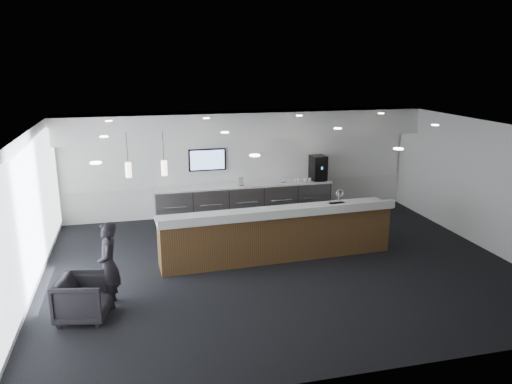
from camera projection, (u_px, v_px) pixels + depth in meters
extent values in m
plane|color=black|center=(281.00, 265.00, 10.92)|extent=(10.00, 10.00, 0.00)
cube|color=black|center=(283.00, 129.00, 10.14)|extent=(10.00, 8.00, 0.02)
cube|color=silver|center=(242.00, 163.00, 14.28)|extent=(10.00, 0.02, 3.00)
cube|color=silver|center=(27.00, 217.00, 9.37)|extent=(0.02, 8.00, 3.00)
cube|color=silver|center=(486.00, 186.00, 11.69)|extent=(0.02, 8.00, 3.00)
cube|color=white|center=(245.00, 124.00, 13.56)|extent=(10.00, 0.90, 0.70)
cube|color=white|center=(242.00, 159.00, 14.23)|extent=(9.80, 0.06, 1.40)
cube|color=#CEE5F8|center=(29.00, 217.00, 9.38)|extent=(0.04, 7.36, 2.55)
cube|color=gray|center=(244.00, 201.00, 14.21)|extent=(5.00, 0.60, 0.90)
cube|color=white|center=(244.00, 185.00, 14.09)|extent=(5.06, 0.66, 0.05)
cylinder|color=silver|center=(175.00, 208.00, 13.44)|extent=(0.60, 0.02, 0.02)
cylinder|color=silver|center=(211.00, 205.00, 13.67)|extent=(0.60, 0.02, 0.02)
cylinder|color=silver|center=(247.00, 203.00, 13.90)|extent=(0.60, 0.02, 0.02)
cylinder|color=silver|center=(281.00, 200.00, 14.13)|extent=(0.60, 0.02, 0.02)
cylinder|color=silver|center=(315.00, 198.00, 14.37)|extent=(0.60, 0.02, 0.02)
cube|color=black|center=(207.00, 160.00, 13.92)|extent=(1.05, 0.07, 0.62)
cube|color=blue|center=(207.00, 160.00, 13.89)|extent=(0.95, 0.01, 0.54)
cylinder|color=#FFEBC6|center=(163.00, 163.00, 10.53)|extent=(0.12, 0.12, 0.30)
cylinder|color=#FFEBC6|center=(128.00, 165.00, 10.37)|extent=(0.12, 0.12, 0.30)
cube|color=#50321A|center=(277.00, 235.00, 11.24)|extent=(5.30, 0.98, 1.05)
cube|color=white|center=(277.00, 212.00, 11.10)|extent=(5.38, 1.06, 0.06)
cube|color=white|center=(284.00, 213.00, 10.69)|extent=(5.35, 0.37, 0.18)
cylinder|color=silver|center=(339.00, 198.00, 11.57)|extent=(0.04, 0.04, 0.28)
torus|color=silver|center=(340.00, 193.00, 11.47)|extent=(0.19, 0.04, 0.19)
cube|color=black|center=(318.00, 168.00, 14.50)|extent=(0.45, 0.49, 0.72)
cube|color=silver|center=(321.00, 181.00, 14.36)|extent=(0.26, 0.12, 0.02)
cube|color=white|center=(241.00, 181.00, 13.91)|extent=(0.17, 0.07, 0.24)
cube|color=white|center=(283.00, 179.00, 14.26)|extent=(0.16, 0.03, 0.21)
imported|color=black|center=(83.00, 298.00, 8.61)|extent=(1.01, 0.99, 0.78)
imported|color=black|center=(109.00, 265.00, 8.96)|extent=(0.39, 0.59, 1.59)
imported|color=white|center=(309.00, 180.00, 14.39)|extent=(0.10, 0.10, 0.10)
imported|color=white|center=(305.00, 180.00, 14.36)|extent=(0.15, 0.15, 0.10)
imported|color=white|center=(300.00, 180.00, 14.33)|extent=(0.13, 0.13, 0.10)
imported|color=white|center=(296.00, 181.00, 14.30)|extent=(0.13, 0.13, 0.10)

